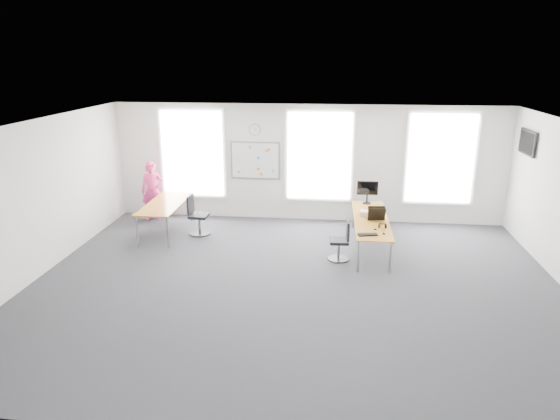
# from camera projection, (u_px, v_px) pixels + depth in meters

# --- Properties ---
(floor) EXTENTS (10.00, 10.00, 0.00)m
(floor) POSITION_uv_depth(u_px,v_px,m) (294.00, 285.00, 9.43)
(floor) COLOR #252429
(floor) RESTS_ON ground
(ceiling) EXTENTS (10.00, 10.00, 0.00)m
(ceiling) POSITION_uv_depth(u_px,v_px,m) (296.00, 126.00, 8.54)
(ceiling) COLOR white
(ceiling) RESTS_ON ground
(wall_back) EXTENTS (10.00, 0.00, 10.00)m
(wall_back) POSITION_uv_depth(u_px,v_px,m) (307.00, 163.00, 12.78)
(wall_back) COLOR silver
(wall_back) RESTS_ON ground
(wall_front) EXTENTS (10.00, 0.00, 10.00)m
(wall_front) POSITION_uv_depth(u_px,v_px,m) (265.00, 322.00, 5.19)
(wall_front) COLOR silver
(wall_front) RESTS_ON ground
(wall_left) EXTENTS (0.00, 10.00, 10.00)m
(wall_left) POSITION_uv_depth(u_px,v_px,m) (34.00, 201.00, 9.50)
(wall_left) COLOR silver
(wall_left) RESTS_ON ground
(window_left) EXTENTS (1.60, 0.06, 2.20)m
(window_left) POSITION_uv_depth(u_px,v_px,m) (193.00, 154.00, 13.00)
(window_left) COLOR white
(window_left) RESTS_ON wall_back
(window_mid) EXTENTS (1.60, 0.06, 2.20)m
(window_mid) POSITION_uv_depth(u_px,v_px,m) (319.00, 156.00, 12.66)
(window_mid) COLOR white
(window_mid) RESTS_ON wall_back
(window_right) EXTENTS (1.60, 0.06, 2.20)m
(window_right) POSITION_uv_depth(u_px,v_px,m) (441.00, 159.00, 12.35)
(window_right) COLOR white
(window_right) RESTS_ON wall_back
(desk_right) EXTENTS (0.75, 2.82, 0.69)m
(desk_right) POSITION_uv_depth(u_px,v_px,m) (371.00, 221.00, 11.06)
(desk_right) COLOR #A9771D
(desk_right) RESTS_ON ground
(desk_left) EXTENTS (0.83, 2.07, 0.75)m
(desk_left) POSITION_uv_depth(u_px,v_px,m) (165.00, 206.00, 12.00)
(desk_left) COLOR #A9771D
(desk_left) RESTS_ON ground
(chair_right) EXTENTS (0.46, 0.46, 0.86)m
(chair_right) POSITION_uv_depth(u_px,v_px,m) (341.00, 243.00, 10.50)
(chair_right) COLOR black
(chair_right) RESTS_ON ground
(chair_left) EXTENTS (0.51, 0.51, 0.96)m
(chair_left) POSITION_uv_depth(u_px,v_px,m) (197.00, 217.00, 12.01)
(chair_left) COLOR black
(chair_left) RESTS_ON ground
(person) EXTENTS (0.65, 0.52, 1.54)m
(person) POSITION_uv_depth(u_px,v_px,m) (153.00, 191.00, 12.96)
(person) COLOR #D32C6F
(person) RESTS_ON ground
(whiteboard) EXTENTS (1.20, 0.03, 0.90)m
(whiteboard) POSITION_uv_depth(u_px,v_px,m) (255.00, 161.00, 12.88)
(whiteboard) COLOR white
(whiteboard) RESTS_ON wall_back
(wall_clock) EXTENTS (0.30, 0.04, 0.30)m
(wall_clock) POSITION_uv_depth(u_px,v_px,m) (255.00, 130.00, 12.64)
(wall_clock) COLOR gray
(wall_clock) RESTS_ON wall_back
(tv) EXTENTS (0.06, 0.90, 0.55)m
(tv) POSITION_uv_depth(u_px,v_px,m) (528.00, 142.00, 11.08)
(tv) COLOR black
(tv) RESTS_ON wall_right
(keyboard) EXTENTS (0.42, 0.25, 0.02)m
(keyboard) POSITION_uv_depth(u_px,v_px,m) (368.00, 235.00, 10.04)
(keyboard) COLOR black
(keyboard) RESTS_ON desk_right
(mouse) EXTENTS (0.08, 0.11, 0.04)m
(mouse) POSITION_uv_depth(u_px,v_px,m) (384.00, 233.00, 10.08)
(mouse) COLOR black
(mouse) RESTS_ON desk_right
(lens_cap) EXTENTS (0.06, 0.06, 0.01)m
(lens_cap) POSITION_uv_depth(u_px,v_px,m) (375.00, 229.00, 10.36)
(lens_cap) COLOR black
(lens_cap) RESTS_ON desk_right
(headphones) EXTENTS (0.18, 0.09, 0.10)m
(headphones) POSITION_uv_depth(u_px,v_px,m) (382.00, 226.00, 10.45)
(headphones) COLOR black
(headphones) RESTS_ON desk_right
(laptop_sleeve) EXTENTS (0.38, 0.24, 0.31)m
(laptop_sleeve) POSITION_uv_depth(u_px,v_px,m) (377.00, 214.00, 10.90)
(laptop_sleeve) COLOR black
(laptop_sleeve) RESTS_ON desk_right
(paper_stack) EXTENTS (0.35, 0.28, 0.11)m
(paper_stack) POSITION_uv_depth(u_px,v_px,m) (367.00, 213.00, 11.24)
(paper_stack) COLOR beige
(paper_stack) RESTS_ON desk_right
(monitor) EXTENTS (0.51, 0.21, 0.56)m
(monitor) POSITION_uv_depth(u_px,v_px,m) (367.00, 190.00, 12.08)
(monitor) COLOR black
(monitor) RESTS_ON desk_right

